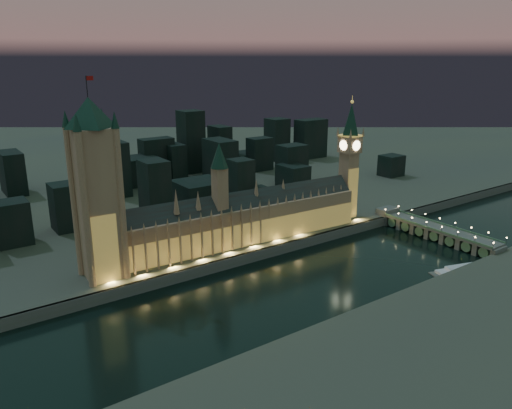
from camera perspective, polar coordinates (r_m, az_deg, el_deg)
ground_plane at (r=341.37m, az=4.70°, el=-8.43°), size 2000.00×2000.00×0.00m
north_bank at (r=794.37m, az=-20.16°, el=5.39°), size 2000.00×960.00×8.00m
embankment_wall at (r=369.34m, az=0.62°, el=-5.70°), size 2000.00×2.50×8.00m
palace_of_westminster at (r=376.14m, az=-1.56°, el=-1.65°), size 202.00×30.35×78.00m
victoria_tower at (r=319.77m, az=-17.84°, el=2.45°), size 31.68×31.68×125.37m
elizabeth_tower at (r=435.79m, az=10.65°, el=6.02°), size 18.00×18.00×104.83m
westminster_bridge at (r=436.76m, az=19.56°, el=-2.84°), size 18.64×113.00×15.90m
river_boat at (r=378.04m, az=22.52°, el=-6.90°), size 48.74×24.67×4.50m
city_backdrop at (r=546.56m, az=-9.55°, el=4.31°), size 493.50×215.63×74.32m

